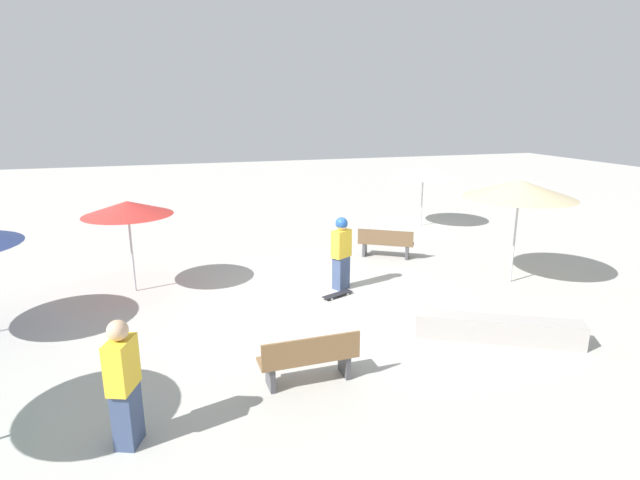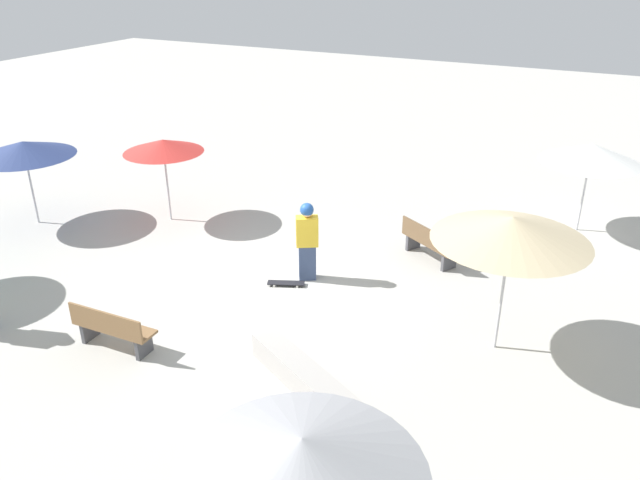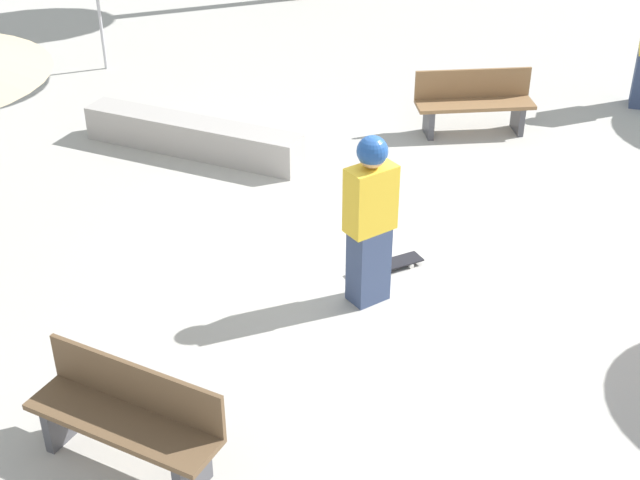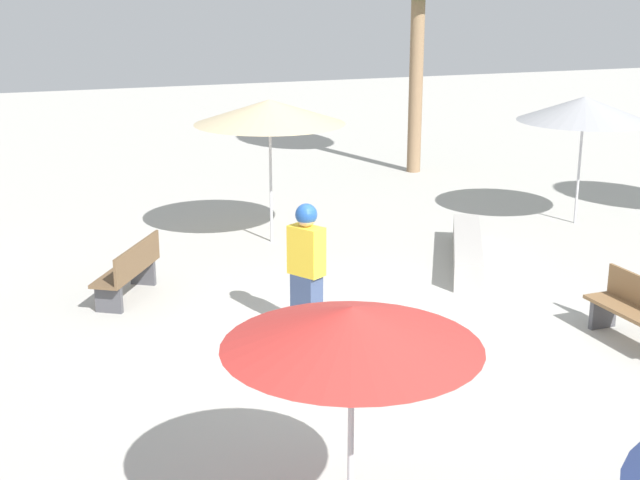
# 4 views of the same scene
# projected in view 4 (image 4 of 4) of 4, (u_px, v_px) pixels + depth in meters

# --- Properties ---
(ground_plane) EXTENTS (60.00, 60.00, 0.00)m
(ground_plane) POSITION_uv_depth(u_px,v_px,m) (381.00, 341.00, 11.75)
(ground_plane) COLOR #B2AFA8
(skater_main) EXTENTS (0.46, 0.54, 1.77)m
(skater_main) POSITION_uv_depth(u_px,v_px,m) (306.00, 263.00, 11.84)
(skater_main) COLOR #38476B
(skater_main) RESTS_ON ground_plane
(skateboard) EXTENTS (0.49, 0.82, 0.07)m
(skateboard) POSITION_uv_depth(u_px,v_px,m) (348.00, 328.00, 12.02)
(skateboard) COLOR black
(skateboard) RESTS_ON ground_plane
(concrete_ledge) EXTENTS (1.83, 2.91, 0.45)m
(concrete_ledge) POSITION_uv_depth(u_px,v_px,m) (467.00, 250.00, 14.91)
(concrete_ledge) COLOR #A8A39E
(concrete_ledge) RESTS_ON ground_plane
(bench_near) EXTENTS (0.48, 1.61, 0.85)m
(bench_near) POSITION_uv_depth(u_px,v_px,m) (639.00, 313.00, 11.54)
(bench_near) COLOR #47474C
(bench_near) RESTS_ON ground_plane
(bench_far) EXTENTS (1.22, 1.59, 0.85)m
(bench_far) POSITION_uv_depth(u_px,v_px,m) (129.00, 271.00, 13.21)
(bench_far) COLOR #47474C
(bench_far) RESTS_ON ground_plane
(shade_umbrella_tan) EXTENTS (2.67, 2.67, 2.58)m
(shade_umbrella_tan) POSITION_uv_depth(u_px,v_px,m) (270.00, 112.00, 15.55)
(shade_umbrella_tan) COLOR #B7B7BC
(shade_umbrella_tan) RESTS_ON ground_plane
(shade_umbrella_red) EXTENTS (2.04, 2.04, 2.19)m
(shade_umbrella_red) POSITION_uv_depth(u_px,v_px,m) (352.00, 327.00, 6.80)
(shade_umbrella_red) COLOR #B7B7BC
(shade_umbrella_red) RESTS_ON ground_plane
(shade_umbrella_grey) EXTENTS (2.50, 2.50, 2.47)m
(shade_umbrella_grey) POSITION_uv_depth(u_px,v_px,m) (584.00, 109.00, 16.83)
(shade_umbrella_grey) COLOR #B7B7BC
(shade_umbrella_grey) RESTS_ON ground_plane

